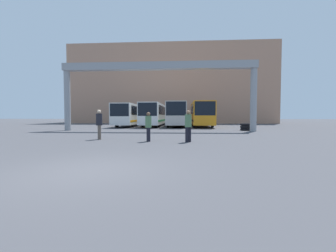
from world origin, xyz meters
The scene contains 11 objects.
ground_plane centered at (0.00, 0.00, 0.00)m, with size 200.00×200.00×0.00m, color #47474C.
building_backdrop centered at (0.00, 42.74, 7.69)m, with size 40.37×12.00×15.38m.
overhead_gantry centered at (0.00, 15.92, 5.30)m, with size 18.71×0.80×6.60m.
bus_slot_0 centered at (-4.91, 25.33, 1.72)m, with size 2.46×11.22×2.99m.
bus_slot_1 centered at (-1.64, 25.91, 1.78)m, with size 2.44×12.39×3.08m.
bus_slot_2 centered at (1.64, 25.16, 1.83)m, with size 2.50×10.88×3.19m.
bus_slot_3 centered at (4.91, 25.05, 1.84)m, with size 2.58×10.67×3.20m.
pedestrian_mid_right centered at (-2.68, 7.75, 0.97)m, with size 0.38×0.38×1.83m.
pedestrian_mid_left centered at (0.52, 6.87, 0.88)m, with size 0.35×0.35×1.67m.
pedestrian_near_left centered at (2.77, 6.73, 0.94)m, with size 0.37×0.37×1.76m.
tire_stack centered at (8.66, 17.03, 0.36)m, with size 1.04×1.04×0.72m.
Camera 1 is at (2.51, -5.74, 1.46)m, focal length 24.00 mm.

